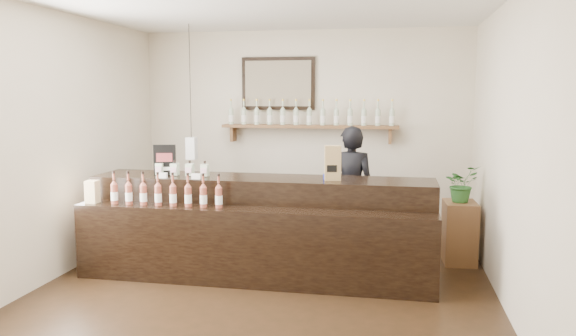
% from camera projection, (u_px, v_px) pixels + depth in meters
% --- Properties ---
extents(ground, '(5.00, 5.00, 0.00)m').
position_uv_depth(ground, '(262.00, 292.00, 5.51)').
color(ground, black).
rests_on(ground, ground).
extents(room_shell, '(5.00, 5.00, 5.00)m').
position_uv_depth(room_shell, '(261.00, 119.00, 5.29)').
color(room_shell, beige).
rests_on(room_shell, ground).
extents(back_wall_decor, '(2.66, 0.96, 1.69)m').
position_uv_depth(back_wall_decor, '(292.00, 108.00, 7.62)').
color(back_wall_decor, brown).
rests_on(back_wall_decor, ground).
extents(counter, '(3.72, 1.01, 1.21)m').
position_uv_depth(counter, '(258.00, 230.00, 6.02)').
color(counter, black).
rests_on(counter, ground).
extents(promo_sign, '(0.24, 0.09, 0.34)m').
position_uv_depth(promo_sign, '(165.00, 160.00, 6.23)').
color(promo_sign, black).
rests_on(promo_sign, counter).
extents(paper_bag, '(0.19, 0.15, 0.36)m').
position_uv_depth(paper_bag, '(333.00, 163.00, 5.86)').
color(paper_bag, '#9E7B4C').
rests_on(paper_bag, counter).
extents(tape_dispenser, '(0.14, 0.08, 0.11)m').
position_uv_depth(tape_dispenser, '(330.00, 176.00, 5.91)').
color(tape_dispenser, '#1726A7').
rests_on(tape_dispenser, counter).
extents(side_cabinet, '(0.38, 0.50, 0.71)m').
position_uv_depth(side_cabinet, '(459.00, 232.00, 6.46)').
color(side_cabinet, brown).
rests_on(side_cabinet, ground).
extents(potted_plant, '(0.50, 0.49, 0.42)m').
position_uv_depth(potted_plant, '(461.00, 184.00, 6.38)').
color(potted_plant, '#296026').
rests_on(potted_plant, side_cabinet).
extents(shopkeeper, '(0.67, 0.46, 1.77)m').
position_uv_depth(shopkeeper, '(351.00, 182.00, 6.77)').
color(shopkeeper, black).
rests_on(shopkeeper, ground).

